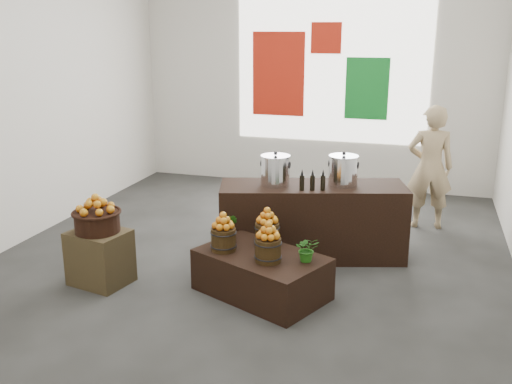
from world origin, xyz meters
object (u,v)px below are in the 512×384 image
(wicker_basket, at_px, (97,222))
(counter, at_px, (312,221))
(display_table, at_px, (262,274))
(shopper, at_px, (430,167))
(stock_pot_center, at_px, (343,171))
(stock_pot_left, at_px, (275,171))
(crate, at_px, (100,257))

(wicker_basket, bearing_deg, counter, 34.76)
(display_table, bearing_deg, shopper, 83.42)
(stock_pot_center, bearing_deg, display_table, -116.09)
(stock_pot_left, bearing_deg, crate, -141.30)
(shopper, bearing_deg, wicker_basket, 32.84)
(crate, xyz_separation_m, shopper, (3.33, 2.90, 0.55))
(stock_pot_center, bearing_deg, wicker_basket, -147.48)
(display_table, height_order, shopper, shopper)
(stock_pot_left, height_order, stock_pot_center, same)
(shopper, bearing_deg, display_table, 50.89)
(stock_pot_center, bearing_deg, crate, -147.48)
(stock_pot_left, bearing_deg, counter, 16.31)
(wicker_basket, height_order, stock_pot_center, stock_pot_center)
(stock_pot_left, xyz_separation_m, stock_pot_center, (0.76, 0.22, 0.00))
(crate, distance_m, shopper, 4.45)
(stock_pot_left, distance_m, stock_pot_center, 0.79)
(wicker_basket, height_order, display_table, wicker_basket)
(counter, xyz_separation_m, shopper, (1.31, 1.49, 0.40))
(wicker_basket, distance_m, counter, 2.48)
(wicker_basket, distance_m, display_table, 1.82)
(wicker_basket, xyz_separation_m, stock_pot_center, (2.36, 1.50, 0.36))
(crate, xyz_separation_m, counter, (2.02, 1.41, 0.15))
(display_table, relative_size, shopper, 0.76)
(stock_pot_center, bearing_deg, counter, -163.69)
(counter, bearing_deg, stock_pot_center, 0.00)
(crate, relative_size, wicker_basket, 1.25)
(stock_pot_center, height_order, shopper, shopper)
(display_table, relative_size, counter, 0.59)
(display_table, height_order, stock_pot_left, stock_pot_left)
(counter, bearing_deg, crate, -161.54)
(wicker_basket, relative_size, stock_pot_center, 1.40)
(crate, bearing_deg, counter, 34.76)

